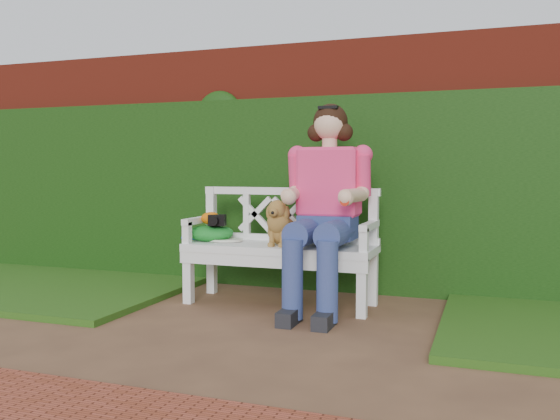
% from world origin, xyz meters
% --- Properties ---
extents(ground, '(60.00, 60.00, 0.00)m').
position_xyz_m(ground, '(0.00, 0.00, 0.00)').
color(ground, brown).
extents(brick_wall, '(10.00, 0.30, 2.20)m').
position_xyz_m(brick_wall, '(0.00, 1.90, 1.10)').
color(brick_wall, maroon).
rests_on(brick_wall, ground).
extents(ivy_hedge, '(10.00, 0.18, 1.70)m').
position_xyz_m(ivy_hedge, '(0.00, 1.68, 0.85)').
color(ivy_hedge, '#1C4611').
rests_on(ivy_hedge, ground).
extents(grass_left, '(2.60, 2.00, 0.05)m').
position_xyz_m(grass_left, '(-2.40, 0.90, 0.03)').
color(grass_left, black).
rests_on(grass_left, ground).
extents(garden_bench, '(1.61, 0.69, 0.48)m').
position_xyz_m(garden_bench, '(-0.16, 0.99, 0.24)').
color(garden_bench, white).
rests_on(garden_bench, ground).
extents(seated_woman, '(0.92, 1.08, 1.63)m').
position_xyz_m(seated_woman, '(0.23, 0.97, 0.81)').
color(seated_woman, '#F7546E').
rests_on(seated_woman, ground).
extents(dog, '(0.35, 0.40, 0.36)m').
position_xyz_m(dog, '(-0.13, 0.93, 0.66)').
color(dog, '#A3643D').
rests_on(dog, garden_bench).
extents(tennis_racket, '(0.62, 0.45, 0.03)m').
position_xyz_m(tennis_racket, '(-0.67, 1.01, 0.49)').
color(tennis_racket, white).
rests_on(tennis_racket, garden_bench).
extents(green_bag, '(0.44, 0.37, 0.13)m').
position_xyz_m(green_bag, '(-0.77, 0.99, 0.55)').
color(green_bag, green).
rests_on(green_bag, garden_bench).
extents(camera_item, '(0.15, 0.13, 0.09)m').
position_xyz_m(camera_item, '(-0.69, 0.96, 0.66)').
color(camera_item, black).
rests_on(camera_item, green_bag).
extents(baseball_glove, '(0.20, 0.17, 0.11)m').
position_xyz_m(baseball_glove, '(-0.76, 1.00, 0.67)').
color(baseball_glove, '#D46008').
rests_on(baseball_glove, green_bag).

